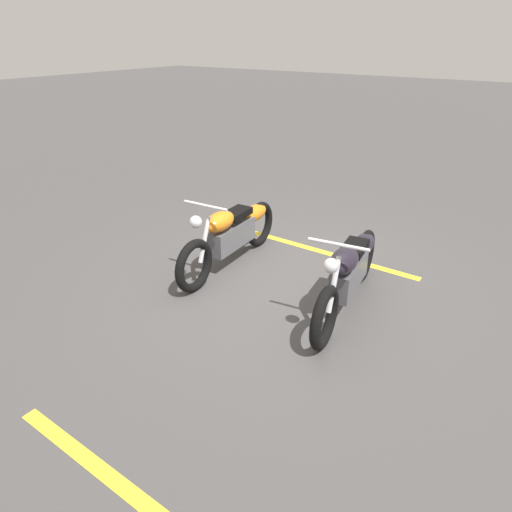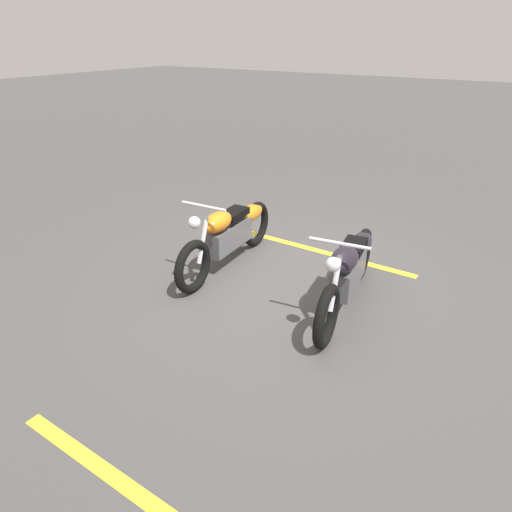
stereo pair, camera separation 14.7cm
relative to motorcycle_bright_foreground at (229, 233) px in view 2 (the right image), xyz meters
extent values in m
plane|color=#474444|center=(0.02, 0.88, -0.46)|extent=(60.00, 60.00, 0.00)
torus|color=black|center=(0.84, 0.06, -0.13)|extent=(0.68, 0.15, 0.67)
torus|color=black|center=(-0.72, -0.04, -0.13)|extent=(0.68, 0.15, 0.67)
cube|color=#59595E|center=(0.01, 0.00, -0.04)|extent=(0.85, 0.27, 0.32)
ellipsoid|color=orange|center=(0.28, 0.02, 0.26)|extent=(0.54, 0.31, 0.24)
ellipsoid|color=orange|center=(-0.56, -0.03, 0.10)|extent=(0.57, 0.27, 0.22)
cube|color=black|center=(-0.12, 0.00, 0.24)|extent=(0.45, 0.27, 0.09)
cylinder|color=silver|center=(0.61, 0.04, 0.13)|extent=(0.27, 0.07, 0.56)
cylinder|color=silver|center=(0.56, 0.04, 0.56)|extent=(0.07, 0.62, 0.04)
sphere|color=silver|center=(0.76, 0.05, 0.42)|extent=(0.15, 0.15, 0.15)
cylinder|color=silver|center=(-0.38, -0.16, -0.20)|extent=(0.70, 0.13, 0.09)
torus|color=black|center=(0.95, 1.87, -0.13)|extent=(0.68, 0.20, 0.67)
torus|color=black|center=(-0.59, 1.65, -0.13)|extent=(0.68, 0.20, 0.67)
cube|color=#59595E|center=(0.13, 1.75, -0.04)|extent=(0.86, 0.34, 0.32)
ellipsoid|color=black|center=(0.40, 1.79, 0.26)|extent=(0.55, 0.35, 0.24)
ellipsoid|color=black|center=(-0.43, 1.68, 0.10)|extent=(0.59, 0.32, 0.22)
cube|color=black|center=(0.00, 1.74, 0.24)|extent=(0.47, 0.30, 0.09)
cylinder|color=silver|center=(0.73, 1.84, 0.13)|extent=(0.27, 0.09, 0.56)
cylinder|color=silver|center=(0.68, 1.83, 0.56)|extent=(0.12, 0.62, 0.04)
sphere|color=silver|center=(0.87, 1.86, 0.42)|extent=(0.15, 0.15, 0.15)
cylinder|color=silver|center=(-0.24, 1.56, -0.20)|extent=(0.71, 0.19, 0.09)
cube|color=yellow|center=(-1.04, 0.69, -0.46)|extent=(0.18, 3.20, 0.01)
camera|label=1|loc=(4.49, 3.47, 2.43)|focal=32.23mm
camera|label=2|loc=(4.57, 3.35, 2.43)|focal=32.23mm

